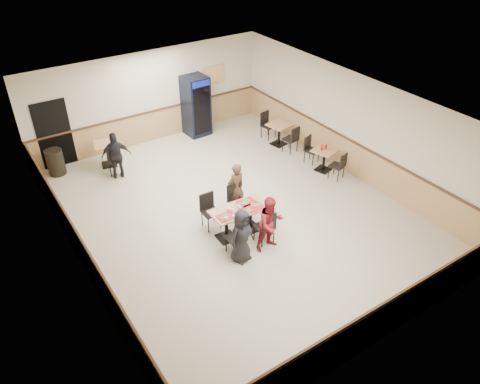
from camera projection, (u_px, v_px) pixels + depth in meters
ground at (234, 212)px, 12.35m from camera, size 10.00×10.00×0.00m
room_shell at (237, 139)px, 14.61m from camera, size 10.00×10.00×10.00m
main_table at (239, 217)px, 11.35m from camera, size 1.40×0.72×0.74m
main_chairs at (237, 219)px, 11.34m from camera, size 1.26×1.64×0.94m
diner_woman_left at (242, 236)px, 10.46m from camera, size 0.74×0.57×1.35m
diner_woman_right at (270, 224)px, 10.79m from camera, size 0.69×0.54×1.40m
diner_man_opposite at (236, 188)px, 12.01m from camera, size 0.54×0.38×1.42m
lone_diner at (116, 156)px, 13.42m from camera, size 0.90×0.55×1.43m
tabletop_clutter at (241, 209)px, 11.15m from camera, size 1.22×0.63×0.12m
side_table_near at (324, 157)px, 13.89m from camera, size 0.80×0.80×0.69m
side_table_near_chair_south at (337, 165)px, 13.53m from camera, size 0.50×0.50×0.87m
side_table_near_chair_north at (312, 150)px, 14.29m from camera, size 0.50×0.50×0.87m
side_table_far at (279, 131)px, 15.26m from camera, size 0.79×0.79×0.73m
side_table_far_chair_south at (290, 139)px, 14.86m from camera, size 0.50×0.50×0.92m
side_table_far_chair_north at (269, 125)px, 15.67m from camera, size 0.50×0.50×0.92m
condiment_caddy at (323, 147)px, 13.74m from camera, size 0.23×0.06×0.20m
back_table at (107, 151)px, 14.13m from camera, size 0.84×0.84×0.74m
back_table_chair_lone at (114, 159)px, 13.73m from camera, size 0.53×0.53×0.94m
pepsi_cooler at (196, 106)px, 15.64m from camera, size 0.80×0.81×2.03m
trash_bin at (56, 162)px, 13.76m from camera, size 0.50×0.50×0.78m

